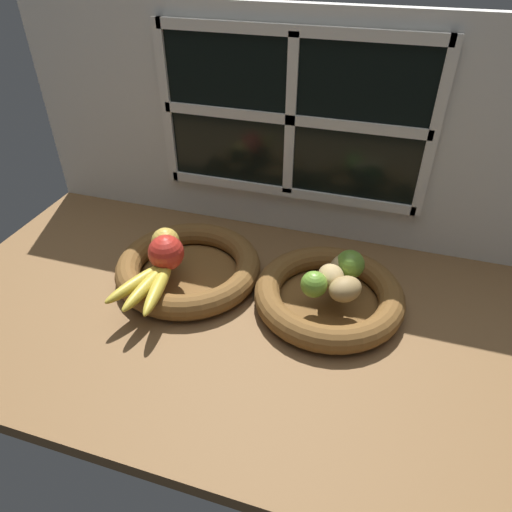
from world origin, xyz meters
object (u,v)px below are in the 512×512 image
object	(u,v)px
apple_red_front	(166,253)
potato_small	(345,289)
fruit_bowl_right	(329,295)
fruit_bowl_left	(189,268)
apple_golden_left	(166,242)
potato_back	(345,264)
lime_near	(314,284)
banana_bunch_front	(149,283)
lime_far	(350,264)
potato_large	(331,276)

from	to	relation	value
apple_red_front	potato_small	world-z (taller)	apple_red_front
fruit_bowl_right	potato_small	distance (cm)	7.42
fruit_bowl_left	apple_golden_left	size ratio (longest dim) A/B	5.19
potato_back	apple_red_front	bearing A→B (deg)	-165.98
lime_near	banana_bunch_front	bearing A→B (deg)	-166.03
fruit_bowl_right	apple_golden_left	world-z (taller)	apple_golden_left
apple_golden_left	potato_small	world-z (taller)	apple_golden_left
apple_red_front	apple_golden_left	xyz separation A→B (cm)	(-2.60, 4.78, -0.73)
fruit_bowl_left	banana_bunch_front	size ratio (longest dim) A/B	1.78
banana_bunch_front	potato_back	size ratio (longest dim) A/B	2.52
fruit_bowl_left	lime_far	size ratio (longest dim) A/B	5.38
banana_bunch_front	apple_golden_left	bearing A→B (deg)	100.17
lime_far	banana_bunch_front	bearing A→B (deg)	-156.96
apple_red_front	lime_far	size ratio (longest dim) A/B	1.27
lime_near	apple_golden_left	bearing A→B (deg)	173.04
fruit_bowl_right	lime_near	xyz separation A→B (cm)	(-2.83, -4.25, 5.79)
fruit_bowl_right	potato_large	bearing A→B (deg)	-90.00
potato_small	fruit_bowl_left	bearing A→B (deg)	174.55
potato_large	potato_small	size ratio (longest dim) A/B	0.92
fruit_bowl_right	apple_red_front	bearing A→B (deg)	-172.56
fruit_bowl_right	potato_back	size ratio (longest dim) A/B	4.32
fruit_bowl_left	potato_small	distance (cm)	37.28
fruit_bowl_right	apple_golden_left	distance (cm)	38.97
potato_back	potato_large	distance (cm)	5.30
fruit_bowl_left	potato_large	size ratio (longest dim) A/B	5.18
apple_golden_left	fruit_bowl_right	bearing A→B (deg)	-0.16
apple_golden_left	potato_small	xyz separation A→B (cm)	(41.96, -3.61, -0.75)
potato_small	lime_far	size ratio (longest dim) A/B	1.13
fruit_bowl_right	potato_back	bearing A→B (deg)	65.56
apple_golden_left	potato_large	distance (cm)	38.47
apple_golden_left	banana_bunch_front	distance (cm)	12.99
apple_red_front	lime_near	world-z (taller)	apple_red_front
potato_large	apple_red_front	bearing A→B (deg)	-172.56
fruit_bowl_left	apple_golden_left	world-z (taller)	apple_golden_left
apple_golden_left	potato_large	size ratio (longest dim) A/B	1.00
lime_near	lime_far	distance (cm)	10.48
apple_red_front	potato_large	bearing A→B (deg)	7.44
fruit_bowl_right	potato_small	bearing A→B (deg)	-45.00
fruit_bowl_left	apple_red_front	xyz separation A→B (cm)	(-2.66, -4.68, 7.00)
banana_bunch_front	lime_near	distance (cm)	34.40
banana_bunch_front	lime_near	size ratio (longest dim) A/B	3.43
lime_far	potato_back	bearing A→B (deg)	152.74
potato_large	potato_small	xyz separation A→B (cm)	(3.50, -3.50, 0.17)
fruit_bowl_left	banana_bunch_front	xyz separation A→B (cm)	(-2.99, -12.55, 4.41)
lime_near	lime_far	size ratio (longest dim) A/B	0.88
banana_bunch_front	lime_far	world-z (taller)	lime_far
fruit_bowl_right	lime_near	distance (cm)	7.72
fruit_bowl_right	banana_bunch_front	size ratio (longest dim) A/B	1.71
fruit_bowl_right	lime_far	size ratio (longest dim) A/B	5.18
potato_back	potato_large	world-z (taller)	potato_back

